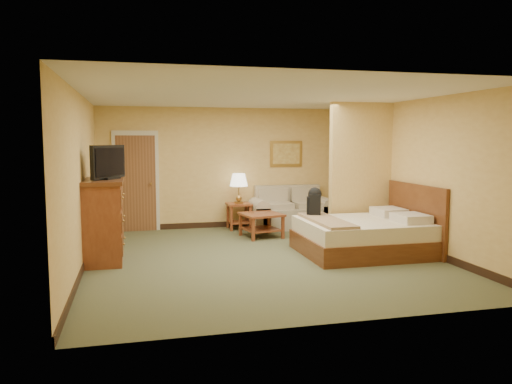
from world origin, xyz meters
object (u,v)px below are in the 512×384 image
object	(u,v)px
coffee_table	(261,220)
bed	(368,235)
loveseat	(291,214)
dresser	(103,220)

from	to	relation	value
coffee_table	bed	distance (m)	2.27
loveseat	coffee_table	distance (m)	1.26
coffee_table	dresser	world-z (taller)	dresser
coffee_table	dresser	size ratio (longest dim) A/B	0.66
loveseat	dresser	distance (m)	4.39
bed	coffee_table	bearing A→B (deg)	127.92
dresser	bed	size ratio (longest dim) A/B	0.62
bed	loveseat	bearing A→B (deg)	100.46
loveseat	bed	xyz separation A→B (m)	(0.49, -2.67, 0.02)
loveseat	coffee_table	size ratio (longest dim) A/B	2.10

